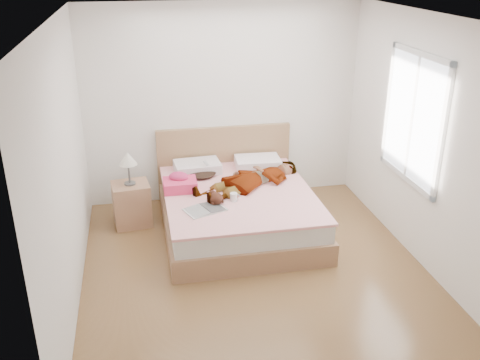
{
  "coord_description": "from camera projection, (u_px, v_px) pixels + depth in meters",
  "views": [
    {
      "loc": [
        -1.11,
        -4.73,
        3.13
      ],
      "look_at": [
        0.0,
        0.85,
        0.7
      ],
      "focal_mm": 40.0,
      "sensor_mm": 36.0,
      "label": 1
    }
  ],
  "objects": [
    {
      "name": "ground",
      "position": [
        255.0,
        271.0,
        5.69
      ],
      "size": [
        4.0,
        4.0,
        0.0
      ],
      "primitive_type": "plane",
      "color": "#4C2E17",
      "rests_on": "ground"
    },
    {
      "name": "woman",
      "position": [
        251.0,
        176.0,
        6.51
      ],
      "size": [
        1.6,
        1.22,
        0.21
      ],
      "primitive_type": "imported",
      "rotation": [
        0.0,
        0.0,
        -1.07
      ],
      "color": "white",
      "rests_on": "bed"
    },
    {
      "name": "hair",
      "position": [
        200.0,
        171.0,
        6.84
      ],
      "size": [
        0.43,
        0.52,
        0.08
      ],
      "primitive_type": "ellipsoid",
      "rotation": [
        0.0,
        0.0,
        -0.03
      ],
      "color": "black",
      "rests_on": "bed"
    },
    {
      "name": "phone",
      "position": [
        206.0,
        163.0,
        6.76
      ],
      "size": [
        0.07,
        0.09,
        0.05
      ],
      "primitive_type": "cube",
      "rotation": [
        0.44,
        0.0,
        0.5
      ],
      "color": "silver",
      "rests_on": "bed"
    },
    {
      "name": "room_shell",
      "position": [
        413.0,
        118.0,
        5.69
      ],
      "size": [
        4.0,
        4.0,
        4.0
      ],
      "color": "white",
      "rests_on": "ground"
    },
    {
      "name": "bed",
      "position": [
        237.0,
        206.0,
        6.52
      ],
      "size": [
        1.8,
        2.08,
        1.0
      ],
      "color": "brown",
      "rests_on": "ground"
    },
    {
      "name": "towel",
      "position": [
        180.0,
        183.0,
        6.37
      ],
      "size": [
        0.4,
        0.34,
        0.21
      ],
      "color": "#EA3F6D",
      "rests_on": "bed"
    },
    {
      "name": "magazine",
      "position": [
        205.0,
        209.0,
        5.88
      ],
      "size": [
        0.51,
        0.42,
        0.03
      ],
      "color": "silver",
      "rests_on": "bed"
    },
    {
      "name": "coffee_mug",
      "position": [
        234.0,
        197.0,
        6.09
      ],
      "size": [
        0.13,
        0.1,
        0.09
      ],
      "color": "silver",
      "rests_on": "bed"
    },
    {
      "name": "plush_toy",
      "position": [
        215.0,
        198.0,
        6.02
      ],
      "size": [
        0.2,
        0.26,
        0.13
      ],
      "color": "black",
      "rests_on": "bed"
    },
    {
      "name": "nightstand",
      "position": [
        131.0,
        201.0,
        6.57
      ],
      "size": [
        0.48,
        0.44,
        0.95
      ],
      "color": "#8E6141",
      "rests_on": "ground"
    }
  ]
}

